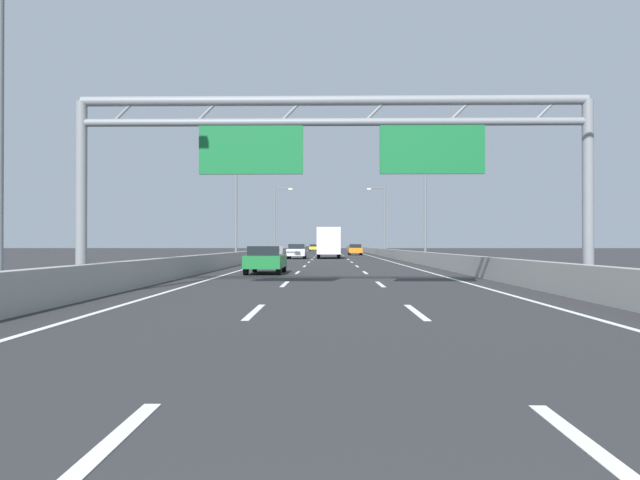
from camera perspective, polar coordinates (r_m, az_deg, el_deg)
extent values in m
plane|color=#2D2D30|center=(100.47, 0.93, -1.28)|extent=(260.00, 260.00, 0.00)
cube|color=white|center=(4.55, -21.92, -19.74)|extent=(0.16, 3.00, 0.01)
cube|color=white|center=(13.15, -6.44, -7.00)|extent=(0.16, 3.00, 0.01)
cube|color=white|center=(22.07, -3.46, -4.33)|extent=(0.16, 3.00, 0.01)
cube|color=white|center=(31.04, -2.21, -3.20)|extent=(0.16, 3.00, 0.01)
cube|color=white|center=(40.02, -1.52, -2.58)|extent=(0.16, 3.00, 0.01)
cube|color=white|center=(49.01, -1.09, -2.18)|extent=(0.16, 3.00, 0.01)
cube|color=white|center=(58.00, -0.79, -1.91)|extent=(0.16, 3.00, 0.01)
cube|color=white|center=(66.99, -0.57, -1.71)|extent=(0.16, 3.00, 0.01)
cube|color=white|center=(75.99, -0.40, -1.56)|extent=(0.16, 3.00, 0.01)
cube|color=white|center=(84.99, -0.27, -1.44)|extent=(0.16, 3.00, 0.01)
cube|color=white|center=(93.98, -0.16, -1.34)|extent=(0.16, 3.00, 0.01)
cube|color=white|center=(102.98, -0.07, -1.26)|extent=(0.16, 3.00, 0.01)
cube|color=white|center=(111.98, 0.00, -1.19)|extent=(0.16, 3.00, 0.01)
cube|color=white|center=(120.98, 0.07, -1.13)|extent=(0.16, 3.00, 0.01)
cube|color=white|center=(129.98, 0.12, -1.08)|extent=(0.16, 3.00, 0.01)
cube|color=white|center=(138.97, 0.17, -1.04)|extent=(0.16, 3.00, 0.01)
cube|color=white|center=(147.97, 0.21, -1.00)|extent=(0.16, 3.00, 0.01)
cube|color=white|center=(156.97, 0.25, -0.97)|extent=(0.16, 3.00, 0.01)
cube|color=white|center=(4.66, 27.08, -19.24)|extent=(0.16, 3.00, 0.01)
cube|color=white|center=(13.19, 9.39, -6.98)|extent=(0.16, 3.00, 0.01)
cube|color=white|center=(22.09, 5.91, -4.33)|extent=(0.16, 3.00, 0.01)
cube|color=white|center=(31.05, 4.45, -3.20)|extent=(0.16, 3.00, 0.01)
cube|color=white|center=(40.03, 3.64, -2.58)|extent=(0.16, 3.00, 0.01)
cube|color=white|center=(49.02, 3.13, -2.18)|extent=(0.16, 3.00, 0.01)
cube|color=white|center=(58.01, 2.77, -1.91)|extent=(0.16, 3.00, 0.01)
cube|color=white|center=(67.00, 2.51, -1.71)|extent=(0.16, 3.00, 0.01)
cube|color=white|center=(76.00, 2.32, -1.56)|extent=(0.16, 3.00, 0.01)
cube|color=white|center=(84.99, 2.16, -1.44)|extent=(0.16, 3.00, 0.01)
cube|color=white|center=(93.99, 2.04, -1.34)|extent=(0.16, 3.00, 0.01)
cube|color=white|center=(102.99, 1.93, -1.26)|extent=(0.16, 3.00, 0.01)
cube|color=white|center=(111.98, 1.85, -1.19)|extent=(0.16, 3.00, 0.01)
cube|color=white|center=(120.98, 1.77, -1.13)|extent=(0.16, 3.00, 0.01)
cube|color=white|center=(129.98, 1.71, -1.08)|extent=(0.16, 3.00, 0.01)
cube|color=white|center=(138.98, 1.65, -1.04)|extent=(0.16, 3.00, 0.01)
cube|color=white|center=(147.98, 1.60, -1.00)|extent=(0.16, 3.00, 0.01)
cube|color=white|center=(156.98, 1.56, -0.97)|extent=(0.16, 3.00, 0.01)
cube|color=white|center=(88.62, -2.45, -1.39)|extent=(0.16, 176.00, 0.01)
cube|color=white|center=(88.63, 4.34, -1.39)|extent=(0.16, 176.00, 0.01)
cube|color=#9E9E99|center=(110.67, -2.65, -0.96)|extent=(0.45, 220.00, 0.95)
cube|color=#9E9E99|center=(110.69, 4.50, -0.96)|extent=(0.45, 220.00, 0.95)
cylinder|color=gray|center=(20.66, -22.34, 4.02)|extent=(0.36, 0.36, 6.20)
cylinder|color=gray|center=(20.77, 24.77, 4.00)|extent=(0.36, 0.36, 6.20)
cylinder|color=gray|center=(19.50, 1.28, 13.49)|extent=(16.52, 0.32, 0.32)
cylinder|color=gray|center=(19.35, 1.28, 11.47)|extent=(16.52, 0.26, 0.26)
cylinder|color=gray|center=(20.56, -18.71, 11.78)|extent=(0.74, 0.10, 0.74)
cylinder|color=gray|center=(19.83, -11.02, 12.22)|extent=(0.74, 0.10, 0.74)
cylinder|color=gray|center=(19.46, -2.87, 12.46)|extent=(0.74, 0.10, 0.74)
cylinder|color=gray|center=(19.48, 5.43, 12.45)|extent=(0.74, 0.10, 0.74)
cylinder|color=gray|center=(19.89, 13.55, 12.19)|extent=(0.74, 0.10, 0.74)
cylinder|color=gray|center=(20.65, 21.18, 11.73)|extent=(0.74, 0.10, 0.74)
cube|color=#146B33|center=(19.35, -6.77, 8.76)|extent=(3.40, 0.12, 1.60)
cube|color=#146B33|center=(19.47, 10.93, 8.71)|extent=(3.40, 0.12, 1.60)
cylinder|color=slate|center=(47.98, -8.23, 3.45)|extent=(0.20, 0.20, 9.50)
cylinder|color=slate|center=(48.35, -6.92, 8.91)|extent=(2.20, 0.12, 0.12)
cube|color=#F2EAC6|center=(48.20, -5.61, 8.82)|extent=(0.56, 0.28, 0.20)
cylinder|color=slate|center=(48.02, 10.27, 3.45)|extent=(0.20, 0.20, 9.50)
cylinder|color=slate|center=(48.39, 8.96, 8.91)|extent=(2.20, 0.12, 0.12)
cube|color=#F2EAC6|center=(48.23, 7.65, 8.81)|extent=(0.56, 0.28, 0.20)
cylinder|color=slate|center=(81.76, -4.45, 1.85)|extent=(0.20, 0.20, 9.50)
cylinder|color=slate|center=(81.98, -3.68, 5.07)|extent=(2.20, 0.12, 0.12)
cube|color=#F2EAC6|center=(81.89, -2.91, 5.00)|extent=(0.56, 0.28, 0.20)
cylinder|color=slate|center=(81.79, 6.36, 1.85)|extent=(0.20, 0.20, 9.50)
cylinder|color=slate|center=(82.00, 5.59, 5.07)|extent=(2.20, 0.12, 0.12)
cube|color=#F2EAC6|center=(81.91, 4.82, 5.00)|extent=(0.56, 0.28, 0.20)
cube|color=orange|center=(81.70, 3.45, -1.01)|extent=(1.85, 4.62, 0.69)
cube|color=black|center=(81.29, 3.46, -0.59)|extent=(1.63, 1.89, 0.51)
cylinder|color=black|center=(83.43, 2.84, -1.24)|extent=(0.22, 0.64, 0.64)
cylinder|color=black|center=(83.51, 3.96, -1.24)|extent=(0.22, 0.64, 0.64)
cylinder|color=black|center=(79.92, 2.93, -1.28)|extent=(0.22, 0.64, 0.64)
cylinder|color=black|center=(79.99, 4.09, -1.27)|extent=(0.22, 0.64, 0.64)
cube|color=yellow|center=(133.87, -0.67, -0.79)|extent=(1.82, 4.27, 0.67)
cube|color=black|center=(133.57, -0.67, -0.54)|extent=(1.60, 1.79, 0.50)
cylinder|color=black|center=(135.48, -0.99, -0.93)|extent=(0.22, 0.64, 0.64)
cylinder|color=black|center=(135.44, -0.31, -0.93)|extent=(0.22, 0.64, 0.64)
cylinder|color=black|center=(132.31, -1.03, -0.94)|extent=(0.22, 0.64, 0.64)
cylinder|color=black|center=(132.27, -0.34, -0.94)|extent=(0.22, 0.64, 0.64)
cube|color=#1E7A38|center=(30.16, -5.31, -2.09)|extent=(1.82, 4.48, 0.63)
cube|color=black|center=(29.88, -5.37, -1.05)|extent=(1.61, 2.09, 0.47)
cylinder|color=black|center=(31.95, -6.42, -2.56)|extent=(0.22, 0.64, 0.64)
cylinder|color=black|center=(31.78, -3.54, -2.57)|extent=(0.22, 0.64, 0.64)
cylinder|color=black|center=(28.60, -7.28, -2.81)|extent=(0.22, 0.64, 0.64)
cylinder|color=black|center=(28.41, -4.07, -2.83)|extent=(0.22, 0.64, 0.64)
cube|color=silver|center=(60.82, -2.30, -1.21)|extent=(1.87, 4.62, 0.71)
cube|color=black|center=(60.88, -2.29, -0.64)|extent=(1.64, 1.99, 0.51)
cylinder|color=black|center=(62.64, -2.96, -1.51)|extent=(0.22, 0.64, 0.64)
cylinder|color=black|center=(62.55, -1.46, -1.51)|extent=(0.22, 0.64, 0.64)
cylinder|color=black|center=(59.13, -3.19, -1.58)|extent=(0.22, 0.64, 0.64)
cylinder|color=black|center=(59.03, -1.59, -1.58)|extent=(0.22, 0.64, 0.64)
cube|color=#B21E19|center=(65.85, 0.85, -0.51)|extent=(2.44, 2.27, 1.85)
cube|color=silver|center=(61.70, 0.85, -0.08)|extent=(2.44, 5.64, 2.79)
cylinder|color=black|center=(66.10, -0.08, -1.32)|extent=(0.28, 0.96, 0.96)
cylinder|color=black|center=(66.10, 1.79, -1.32)|extent=(0.28, 0.96, 0.96)
cylinder|color=black|center=(60.29, -0.17, -1.40)|extent=(0.28, 0.96, 0.96)
cylinder|color=black|center=(60.29, 1.88, -1.40)|extent=(0.28, 0.96, 0.96)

